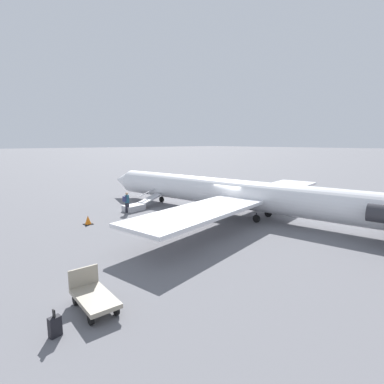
{
  "coord_description": "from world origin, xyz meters",
  "views": [
    {
      "loc": [
        -15.58,
        18.35,
        5.86
      ],
      "look_at": [
        3.59,
        1.4,
        1.58
      ],
      "focal_mm": 28.0,
      "sensor_mm": 36.0,
      "label": 1
    }
  ],
  "objects_px": {
    "airplane_main": "(244,194)",
    "suitcase": "(55,326)",
    "boarding_stairs": "(137,206)",
    "passenger": "(127,201)",
    "luggage_cart": "(93,296)"
  },
  "relations": [
    {
      "from": "airplane_main",
      "to": "suitcase",
      "type": "height_order",
      "value": "airplane_main"
    },
    {
      "from": "boarding_stairs",
      "to": "suitcase",
      "type": "xyz_separation_m",
      "value": [
        -13.41,
        11.03,
        -0.03
      ]
    },
    {
      "from": "passenger",
      "to": "airplane_main",
      "type": "bearing_deg",
      "value": -58.97
    },
    {
      "from": "boarding_stairs",
      "to": "luggage_cart",
      "type": "xyz_separation_m",
      "value": [
        -12.67,
        9.49,
        0.1
      ]
    },
    {
      "from": "airplane_main",
      "to": "luggage_cart",
      "type": "xyz_separation_m",
      "value": [
        -5.0,
        14.6,
        -1.31
      ]
    },
    {
      "from": "boarding_stairs",
      "to": "airplane_main",
      "type": "bearing_deg",
      "value": -66.46
    },
    {
      "from": "luggage_cart",
      "to": "suitcase",
      "type": "height_order",
      "value": "luggage_cart"
    },
    {
      "from": "luggage_cart",
      "to": "suitcase",
      "type": "distance_m",
      "value": 1.71
    },
    {
      "from": "boarding_stairs",
      "to": "luggage_cart",
      "type": "distance_m",
      "value": 15.83
    },
    {
      "from": "airplane_main",
      "to": "passenger",
      "type": "relative_size",
      "value": 17.57
    },
    {
      "from": "passenger",
      "to": "suitcase",
      "type": "xyz_separation_m",
      "value": [
        -13.01,
        9.78,
        -0.67
      ]
    },
    {
      "from": "airplane_main",
      "to": "boarding_stairs",
      "type": "bearing_deg",
      "value": 23.54
    },
    {
      "from": "airplane_main",
      "to": "passenger",
      "type": "height_order",
      "value": "airplane_main"
    },
    {
      "from": "passenger",
      "to": "suitcase",
      "type": "relative_size",
      "value": 1.98
    },
    {
      "from": "boarding_stairs",
      "to": "luggage_cart",
      "type": "relative_size",
      "value": 1.84
    }
  ]
}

